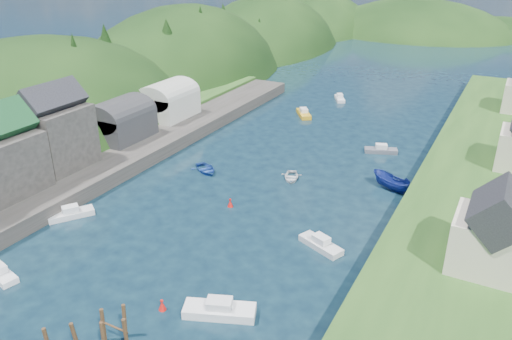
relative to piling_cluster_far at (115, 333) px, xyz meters
The scene contains 12 objects.
ground 49.40m from the piling_cluster_far, 92.26° to the left, with size 600.00×600.00×0.00m, color black.
hillside_left 88.41m from the piling_cluster_far, 122.27° to the left, with size 44.00×245.56×52.00m.
far_hills 173.77m from the piling_cluster_far, 90.24° to the left, with size 103.00×68.00×44.00m.
hill_trees 63.70m from the piling_cluster_far, 90.91° to the left, with size 92.08×148.46×11.86m.
quay_left 32.36m from the piling_cluster_far, 143.30° to the left, with size 12.00×110.00×2.00m, color #2D2B28.
terrace_left_grass 38.20m from the piling_cluster_far, 149.59° to the left, with size 12.00×110.00×2.50m, color #234719.
boat_sheds 47.61m from the piling_cluster_far, 126.09° to the left, with size 7.00×21.00×7.50m.
terrace_right 45.60m from the piling_cluster_far, 59.63° to the left, with size 16.00×120.00×2.40m, color #234719.
piling_cluster_far is the anchor object (origin of this frame).
channel_buoy_near 5.22m from the piling_cluster_far, 83.23° to the left, with size 0.70×0.70×1.10m.
channel_buoy_far 24.44m from the piling_cluster_far, 98.91° to the left, with size 0.70×0.70×1.10m.
moored_boats 18.47m from the piling_cluster_far, 102.70° to the left, with size 36.32×94.75×2.43m.
Camera 1 is at (26.07, -20.99, 29.07)m, focal length 35.00 mm.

